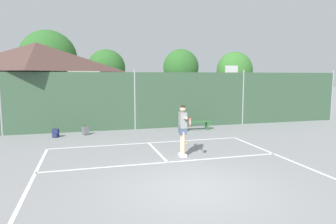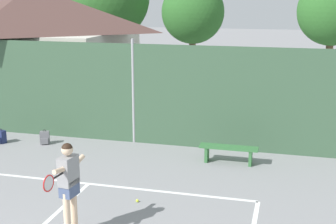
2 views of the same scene
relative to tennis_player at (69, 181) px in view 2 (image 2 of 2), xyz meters
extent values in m
cube|color=white|center=(-0.73, 2.45, -1.11)|extent=(8.20, 0.10, 0.01)
cube|color=white|center=(-0.73, 0.91, -1.11)|extent=(0.10, 2.97, 0.01)
cube|color=#38563D|center=(-0.73, 5.95, 0.43)|extent=(26.00, 0.05, 3.08)
cylinder|color=#99999E|center=(-0.73, 5.95, 0.50)|extent=(0.09, 0.09, 3.23)
cube|color=beige|center=(-5.97, 9.29, 0.46)|extent=(6.94, 5.49, 3.13)
pyramid|color=#513833|center=(-5.97, 9.29, 2.87)|extent=(7.49, 5.93, 1.69)
cylinder|color=brown|center=(-12.88, 17.63, -0.07)|extent=(0.36, 0.36, 2.09)
ellipsoid|color=#2D6628|center=(-12.88, 17.63, 2.96)|extent=(4.65, 4.19, 4.65)
cylinder|color=brown|center=(-6.19, 17.63, 0.06)|extent=(0.36, 0.36, 2.34)
cylinder|color=brown|center=(-1.33, 17.63, -0.03)|extent=(0.36, 0.36, 2.16)
ellipsoid|color=#2D6628|center=(-1.33, 17.63, 2.47)|extent=(3.34, 3.01, 3.34)
cylinder|color=brown|center=(5.70, 17.63, 0.01)|extent=(0.36, 0.36, 2.25)
ellipsoid|color=#2D6628|center=(5.70, 17.63, 2.60)|extent=(3.43, 3.09, 3.43)
cylinder|color=beige|center=(0.01, 0.13, -0.60)|extent=(0.13, 0.13, 0.82)
cylinder|color=beige|center=(-0.02, -0.11, -0.60)|extent=(0.13, 0.13, 0.82)
cube|color=#47567A|center=(0.00, 0.01, -0.13)|extent=(0.28, 0.39, 0.32)
cube|color=gray|center=(0.00, 0.01, 0.21)|extent=(0.29, 0.43, 0.56)
sphere|color=beige|center=(0.00, 0.01, 0.62)|extent=(0.22, 0.22, 0.22)
sphere|color=black|center=(0.00, 0.01, 0.64)|extent=(0.21, 0.21, 0.21)
cylinder|color=beige|center=(0.00, -0.19, 0.31)|extent=(0.16, 0.56, 0.17)
cylinder|color=beige|center=(0.03, 0.29, 0.26)|extent=(0.15, 0.51, 0.22)
cylinder|color=black|center=(0.00, -0.39, 0.26)|extent=(0.07, 0.30, 0.04)
torus|color=red|center=(0.01, -0.74, 0.26)|extent=(0.06, 0.30, 0.30)
cylinder|color=silver|center=(0.01, -0.74, 0.26)|extent=(0.04, 0.26, 0.26)
sphere|color=#CCE033|center=(0.76, 1.75, -1.08)|extent=(0.07, 0.07, 0.07)
cube|color=navy|center=(-4.71, 4.82, -0.91)|extent=(0.32, 0.26, 0.40)
torus|color=black|center=(-4.71, 4.82, -0.69)|extent=(0.09, 0.04, 0.09)
cube|color=slate|center=(-3.35, 5.07, -0.91)|extent=(0.33, 0.27, 0.40)
cube|color=slate|center=(-3.30, 4.96, -0.99)|extent=(0.23, 0.14, 0.18)
torus|color=black|center=(-3.35, 5.07, -0.69)|extent=(0.09, 0.05, 0.09)
cube|color=#336B38|center=(2.38, 4.79, -0.66)|extent=(1.60, 0.36, 0.06)
cube|color=#336B38|center=(1.78, 4.79, -0.89)|extent=(0.08, 0.32, 0.45)
cube|color=#336B38|center=(2.98, 4.79, -0.89)|extent=(0.08, 0.32, 0.45)
camera|label=1|loc=(-3.35, -9.97, 1.77)|focal=31.98mm
camera|label=2|loc=(3.91, -7.58, 3.41)|focal=50.86mm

